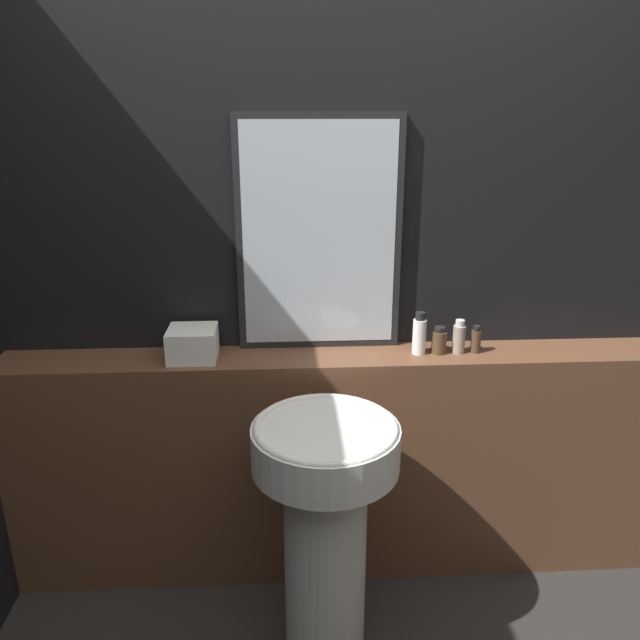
# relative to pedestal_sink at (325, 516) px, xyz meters

# --- Properties ---
(wall_back) EXTENTS (8.00, 0.06, 2.50)m
(wall_back) POSITION_rel_pedestal_sink_xyz_m (0.09, 0.56, 0.72)
(wall_back) COLOR black
(wall_back) RESTS_ON ground_plane
(vanity_counter) EXTENTS (2.52, 0.23, 0.93)m
(vanity_counter) POSITION_rel_pedestal_sink_xyz_m (0.09, 0.42, -0.07)
(vanity_counter) COLOR brown
(vanity_counter) RESTS_ON ground_plane
(pedestal_sink) EXTENTS (0.47, 0.47, 0.87)m
(pedestal_sink) POSITION_rel_pedestal_sink_xyz_m (0.00, 0.00, 0.00)
(pedestal_sink) COLOR white
(pedestal_sink) RESTS_ON ground_plane
(mirror) EXTENTS (0.60, 0.03, 0.85)m
(mirror) POSITION_rel_pedestal_sink_xyz_m (0.01, 0.51, 0.82)
(mirror) COLOR black
(mirror) RESTS_ON vanity_counter
(towel_stack) EXTENTS (0.17, 0.16, 0.11)m
(towel_stack) POSITION_rel_pedestal_sink_xyz_m (-0.46, 0.42, 0.45)
(towel_stack) COLOR white
(towel_stack) RESTS_ON vanity_counter
(shampoo_bottle) EXTENTS (0.05, 0.05, 0.16)m
(shampoo_bottle) POSITION_rel_pedestal_sink_xyz_m (0.37, 0.42, 0.47)
(shampoo_bottle) COLOR white
(shampoo_bottle) RESTS_ON vanity_counter
(conditioner_bottle) EXTENTS (0.05, 0.05, 0.10)m
(conditioner_bottle) POSITION_rel_pedestal_sink_xyz_m (0.45, 0.42, 0.44)
(conditioner_bottle) COLOR #4C3823
(conditioner_bottle) RESTS_ON vanity_counter
(lotion_bottle) EXTENTS (0.05, 0.05, 0.13)m
(lotion_bottle) POSITION_rel_pedestal_sink_xyz_m (0.52, 0.42, 0.45)
(lotion_bottle) COLOR gray
(lotion_bottle) RESTS_ON vanity_counter
(body_wash_bottle) EXTENTS (0.04, 0.04, 0.10)m
(body_wash_bottle) POSITION_rel_pedestal_sink_xyz_m (0.59, 0.42, 0.44)
(body_wash_bottle) COLOR #4C3823
(body_wash_bottle) RESTS_ON vanity_counter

